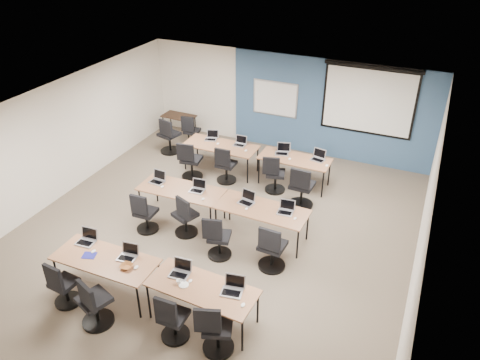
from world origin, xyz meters
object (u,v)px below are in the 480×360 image
at_px(laptop_2, 180,271).
at_px(laptop_8, 211,137).
at_px(projector_screen, 369,97).
at_px(laptop_0, 87,239).
at_px(laptop_3, 233,288).
at_px(task_chair_10, 274,177).
at_px(task_chair_3, 215,332).
at_px(task_chair_9, 225,168).
at_px(laptop_6, 247,200).
at_px(task_chair_11, 301,190).
at_px(laptop_1, 128,254).
at_px(laptop_5, 198,188).
at_px(task_chair_0, 63,287).
at_px(training_table_mid_left, 181,191).
at_px(task_chair_5, 185,219).
at_px(training_table_front_left, 105,260).
at_px(laptop_4, 158,179).
at_px(laptop_11, 318,157).
at_px(training_table_back_left, 221,147).
at_px(laptop_10, 283,151).
at_px(task_chair_6, 218,240).
at_px(task_chair_1, 94,306).
at_px(training_table_back_right, 295,160).
at_px(training_table_mid_right, 262,210).
at_px(task_chair_2, 172,321).
at_px(utility_table, 179,118).
at_px(spare_chair_b, 169,139).
at_px(laptop_7, 286,209).
at_px(spare_chair_a, 191,133).
at_px(laptop_9, 240,143).
at_px(task_chair_4, 145,216).
at_px(task_chair_8, 190,163).

xyz_separation_m(laptop_2, laptop_8, (-1.89, 4.87, -0.00)).
relative_size(projector_screen, laptop_0, 7.33).
relative_size(laptop_3, task_chair_10, 0.34).
xyz_separation_m(laptop_2, task_chair_3, (0.94, -0.62, -0.39)).
height_order(task_chair_9, task_chair_10, task_chair_9).
xyz_separation_m(laptop_6, task_chair_9, (-1.30, 1.70, -0.39)).
xyz_separation_m(task_chair_10, task_chair_11, (0.79, -0.38, 0.03)).
height_order(laptop_1, laptop_5, laptop_1).
height_order(task_chair_0, laptop_1, laptop_1).
bearing_deg(training_table_mid_left, task_chair_5, -55.79).
bearing_deg(training_table_front_left, laptop_8, 95.00).
height_order(laptop_4, laptop_5, laptop_4).
bearing_deg(laptop_11, projector_screen, 77.67).
xyz_separation_m(task_chair_0, laptop_6, (2.04, 3.24, 0.40)).
height_order(training_table_back_left, task_chair_9, task_chair_9).
bearing_deg(laptop_10, laptop_8, 163.61).
bearing_deg(task_chair_6, task_chair_11, 53.69).
distance_m(task_chair_1, task_chair_3, 2.06).
bearing_deg(laptop_0, laptop_8, 84.37).
bearing_deg(training_table_front_left, training_table_back_right, 68.85).
height_order(laptop_10, laptop_11, laptop_10).
bearing_deg(laptop_4, training_table_front_left, -73.06).
relative_size(training_table_mid_right, task_chair_2, 1.98).
height_order(training_table_mid_left, utility_table, utility_table).
distance_m(training_table_back_left, spare_chair_b, 1.83).
bearing_deg(training_table_mid_right, task_chair_5, -158.51).
height_order(laptop_2, laptop_8, laptop_2).
distance_m(laptop_2, task_chair_11, 3.95).
xyz_separation_m(laptop_6, laptop_7, (0.85, -0.01, -0.00)).
distance_m(laptop_7, laptop_11, 2.46).
bearing_deg(spare_chair_a, training_table_back_left, -42.26).
xyz_separation_m(training_table_back_right, laptop_2, (-0.45, -4.72, 0.11)).
relative_size(task_chair_1, laptop_9, 3.36).
bearing_deg(laptop_2, utility_table, 115.84).
relative_size(task_chair_4, laptop_7, 3.07).
distance_m(training_table_back_right, task_chair_10, 0.67).
height_order(training_table_front_left, task_chair_9, task_chair_9).
height_order(laptop_6, task_chair_10, task_chair_10).
bearing_deg(task_chair_2, projector_screen, 76.92).
distance_m(laptop_0, laptop_2, 1.99).
height_order(training_table_back_left, task_chair_0, task_chair_0).
xyz_separation_m(training_table_front_left, task_chair_9, (0.25, 4.34, -0.28)).
relative_size(task_chair_6, laptop_11, 2.98).
height_order(laptop_0, task_chair_8, task_chair_8).
distance_m(laptop_4, spare_chair_b, 2.89).
bearing_deg(task_chair_10, task_chair_2, -104.32).
distance_m(task_chair_0, spare_chair_a, 6.49).
relative_size(training_table_mid_left, task_chair_2, 1.96).
xyz_separation_m(training_table_back_right, task_chair_4, (-2.26, -3.14, -0.29)).
xyz_separation_m(laptop_9, utility_table, (-2.41, 1.02, -0.13)).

